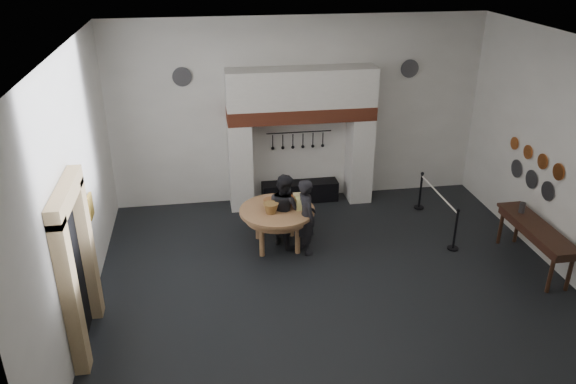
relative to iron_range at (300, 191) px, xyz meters
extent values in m
cube|color=black|center=(0.00, -3.72, -0.25)|extent=(9.00, 8.00, 0.02)
cube|color=silver|center=(0.00, -3.72, 4.25)|extent=(9.00, 8.00, 0.02)
cube|color=white|center=(0.00, 0.28, 2.00)|extent=(9.00, 0.02, 4.50)
cube|color=white|center=(0.00, -7.72, 2.00)|extent=(9.00, 0.02, 4.50)
cube|color=white|center=(-4.50, -3.72, 2.00)|extent=(0.02, 8.00, 4.50)
cube|color=white|center=(4.50, -3.72, 2.00)|extent=(0.02, 8.00, 4.50)
cube|color=silver|center=(-1.48, -0.07, 0.82)|extent=(0.55, 0.70, 2.15)
cube|color=silver|center=(1.48, -0.07, 0.82)|extent=(0.55, 0.70, 2.15)
cube|color=#9E442B|center=(0.00, -0.07, 2.06)|extent=(3.50, 0.72, 0.32)
cube|color=silver|center=(0.00, -0.07, 2.67)|extent=(3.50, 0.70, 0.90)
cube|color=black|center=(0.00, 0.00, 0.00)|extent=(1.90, 0.45, 0.50)
cylinder|color=black|center=(0.00, 0.20, 1.50)|extent=(1.60, 0.02, 0.02)
cube|color=black|center=(-4.47, -4.72, 1.00)|extent=(0.04, 1.10, 2.50)
cube|color=tan|center=(-4.38, -5.42, 1.05)|extent=(0.22, 0.30, 2.60)
cube|color=tan|center=(-4.38, -4.02, 1.05)|extent=(0.22, 0.30, 2.60)
cube|color=tan|center=(-4.38, -4.72, 2.40)|extent=(0.22, 1.70, 0.30)
cube|color=gold|center=(-4.45, -2.92, 1.35)|extent=(0.05, 0.34, 0.44)
cylinder|color=tan|center=(-0.87, -2.14, 0.59)|extent=(1.88, 1.88, 0.07)
ellipsoid|color=#DE591F|center=(-0.67, -2.04, 0.78)|extent=(0.36, 0.36, 0.31)
cube|color=#FDFE98|center=(-0.37, -2.19, 0.74)|extent=(0.22, 0.22, 0.24)
cube|color=#EEDA8E|center=(-0.39, -1.89, 0.72)|extent=(0.18, 0.18, 0.20)
cone|color=#A3813B|center=(-1.02, -2.29, 0.73)|extent=(0.38, 0.38, 0.22)
ellipsoid|color=#A86A3B|center=(-0.97, -1.79, 0.69)|extent=(0.31, 0.18, 0.13)
imported|color=black|center=(-0.31, -2.47, 0.58)|extent=(0.50, 0.66, 1.65)
imported|color=black|center=(-0.71, -2.07, 0.56)|extent=(0.95, 1.00, 1.62)
cube|color=#3A1E15|center=(4.10, -3.73, 0.62)|extent=(0.55, 2.20, 0.06)
cylinder|color=#4D4C51|center=(4.10, -3.13, 0.76)|extent=(0.12, 0.12, 0.22)
cylinder|color=#C6662D|center=(4.46, -3.52, 1.70)|extent=(0.03, 0.34, 0.34)
cylinder|color=#C6662D|center=(4.46, -2.97, 1.70)|extent=(0.03, 0.32, 0.32)
cylinder|color=#C6662D|center=(4.46, -2.42, 1.70)|extent=(0.03, 0.30, 0.30)
cylinder|color=#C6662D|center=(4.46, -1.87, 1.70)|extent=(0.03, 0.28, 0.28)
cylinder|color=#4C4C51|center=(4.46, -3.32, 1.20)|extent=(0.03, 0.40, 0.40)
cylinder|color=#4C4C51|center=(4.46, -2.72, 1.20)|extent=(0.03, 0.40, 0.40)
cylinder|color=#4C4C51|center=(4.46, -2.12, 1.20)|extent=(0.03, 0.40, 0.40)
cylinder|color=#4C4C51|center=(-2.70, 0.24, 2.95)|extent=(0.44, 0.03, 0.44)
cylinder|color=#4C4C51|center=(2.70, 0.24, 2.95)|extent=(0.44, 0.03, 0.44)
cylinder|color=black|center=(2.82, -2.88, 0.20)|extent=(0.05, 0.05, 0.90)
cylinder|color=black|center=(2.82, -0.88, 0.20)|extent=(0.05, 0.05, 0.90)
cylinder|color=white|center=(2.82, -1.88, 0.60)|extent=(0.04, 2.00, 0.04)
camera|label=1|loc=(-2.31, -12.61, 5.91)|focal=35.00mm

